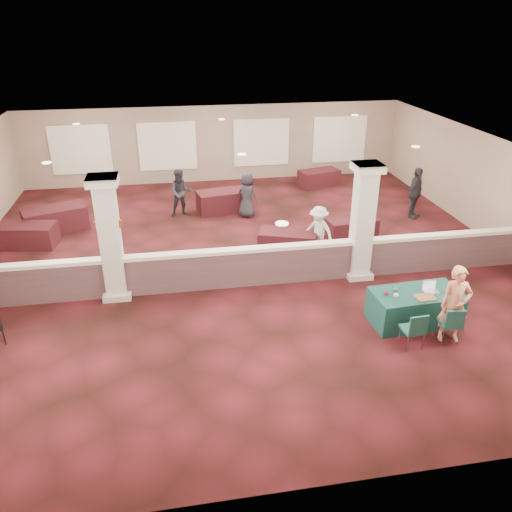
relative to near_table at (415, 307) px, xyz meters
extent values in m
plane|color=#4C131A|center=(-3.50, 3.92, -0.39)|extent=(16.00, 16.00, 0.00)
cube|color=#836C5A|center=(-3.50, 11.92, 1.21)|extent=(16.00, 0.04, 3.20)
cube|color=#836C5A|center=(-3.50, -4.08, 1.21)|extent=(16.00, 0.04, 3.20)
cube|color=#836C5A|center=(4.50, 3.92, 1.21)|extent=(0.04, 16.00, 3.20)
cube|color=silver|center=(-3.50, 3.92, 2.81)|extent=(16.00, 16.00, 0.02)
cube|color=#4D343A|center=(-3.50, 2.42, 0.11)|extent=(15.60, 0.20, 1.00)
cube|color=white|center=(-3.50, 2.42, 0.66)|extent=(15.60, 0.28, 0.10)
cube|color=silver|center=(-7.00, 2.42, 1.21)|extent=(0.50, 0.50, 3.20)
cube|color=silver|center=(-7.00, 2.42, -0.31)|extent=(0.70, 0.70, 0.16)
cube|color=silver|center=(-7.00, 2.42, 2.71)|extent=(0.72, 0.72, 0.20)
cube|color=silver|center=(-0.50, 2.42, 1.21)|extent=(0.50, 0.50, 3.20)
cube|color=silver|center=(-0.50, 2.42, -0.31)|extent=(0.70, 0.70, 0.16)
cube|color=silver|center=(-0.50, 2.42, 2.71)|extent=(0.72, 0.72, 0.20)
cylinder|color=brown|center=(-7.28, 2.42, 1.61)|extent=(0.12, 0.12, 0.18)
cylinder|color=white|center=(-7.28, 2.42, 1.61)|extent=(0.09, 0.09, 0.10)
cylinder|color=brown|center=(-6.72, 2.42, 1.61)|extent=(0.12, 0.12, 0.18)
cylinder|color=white|center=(-6.72, 2.42, 1.61)|extent=(0.09, 0.09, 0.10)
cube|color=#0E362F|center=(0.00, 0.00, 0.00)|extent=(2.10, 1.13, 0.79)
cube|color=#1B4F46|center=(0.42, -0.83, 0.04)|extent=(0.50, 0.50, 0.06)
cube|color=#1B4F46|center=(0.39, -1.02, 0.28)|extent=(0.42, 0.11, 0.42)
cylinder|color=slate|center=(0.22, -0.98, -0.19)|extent=(0.03, 0.03, 0.40)
cylinder|color=slate|center=(0.57, -1.03, -0.19)|extent=(0.03, 0.03, 0.40)
cylinder|color=slate|center=(0.27, -0.62, -0.19)|extent=(0.03, 0.03, 0.40)
cylinder|color=slate|center=(0.63, -0.67, -0.19)|extent=(0.03, 0.03, 0.40)
cube|color=#1B4F46|center=(-0.50, -0.91, 0.04)|extent=(0.46, 0.46, 0.06)
cube|color=#1B4F46|center=(-0.49, -1.11, 0.28)|extent=(0.43, 0.07, 0.42)
cylinder|color=slate|center=(-0.68, -1.10, -0.19)|extent=(0.02, 0.02, 0.41)
cylinder|color=slate|center=(-0.31, -1.09, -0.19)|extent=(0.02, 0.02, 0.41)
cylinder|color=slate|center=(-0.69, -0.74, -0.19)|extent=(0.02, 0.02, 0.41)
cylinder|color=slate|center=(-0.32, -0.72, -0.19)|extent=(0.02, 0.02, 0.41)
imported|color=#F28569|center=(0.46, -0.82, 0.51)|extent=(0.72, 0.55, 1.81)
cube|color=black|center=(-10.00, 6.06, -0.04)|extent=(1.87, 1.14, 0.71)
cube|color=black|center=(-2.08, 4.22, -0.05)|extent=(1.91, 1.39, 0.70)
cube|color=black|center=(0.21, 4.98, -0.07)|extent=(1.71, 1.03, 0.65)
cube|color=black|center=(-9.35, 7.23, 0.01)|extent=(2.21, 1.63, 0.80)
cube|color=black|center=(-3.60, 8.13, -0.01)|extent=(2.01, 1.24, 0.76)
cube|color=black|center=(0.71, 10.42, -0.05)|extent=(1.83, 1.25, 0.68)
imported|color=black|center=(-5.13, 7.92, 0.46)|extent=(0.86, 0.54, 1.70)
imported|color=#B8B8B4|center=(-1.23, 3.92, 0.38)|extent=(1.00, 1.04, 1.54)
imported|color=black|center=(3.00, 6.34, 0.51)|extent=(1.13, 1.10, 1.82)
imported|color=black|center=(-2.83, 7.42, 0.41)|extent=(0.89, 0.82, 1.61)
cube|color=silver|center=(0.33, -0.04, 0.40)|extent=(0.37, 0.27, 0.02)
cube|color=silver|center=(0.32, 0.09, 0.53)|extent=(0.36, 0.03, 0.24)
cube|color=silver|center=(0.32, 0.08, 0.52)|extent=(0.32, 0.02, 0.20)
cube|color=#C6711F|center=(0.07, -0.27, 0.41)|extent=(0.45, 0.35, 0.03)
sphere|color=beige|center=(-0.59, -0.14, 0.45)|extent=(0.12, 0.12, 0.12)
sphere|color=maroon|center=(-0.76, 0.02, 0.45)|extent=(0.11, 0.11, 0.11)
sphere|color=#434348|center=(-0.49, 0.10, 0.45)|extent=(0.11, 0.11, 0.11)
cube|color=red|center=(0.72, -0.27, 0.40)|extent=(0.13, 0.04, 0.01)
camera|label=1|loc=(-5.38, -9.21, 6.19)|focal=35.00mm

